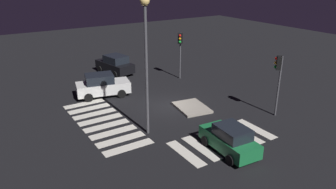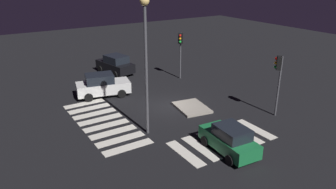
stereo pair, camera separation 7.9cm
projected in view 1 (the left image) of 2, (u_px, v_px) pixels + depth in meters
ground_plane at (168, 106)px, 25.22m from camera, size 80.00×80.00×0.00m
traffic_island at (192, 107)px, 24.81m from camera, size 3.18×2.58×0.18m
car_black at (115, 65)px, 33.00m from camera, size 4.67×2.74×1.93m
car_green at (230, 139)px, 18.61m from camera, size 4.00×2.06×1.70m
car_white at (102, 85)px, 27.01m from camera, size 2.80×4.68×1.93m
traffic_light_north at (278, 71)px, 22.52m from camera, size 0.54×0.54×4.44m
traffic_light_west at (180, 45)px, 30.50m from camera, size 0.53×0.54×4.48m
street_lamp at (146, 46)px, 19.03m from camera, size 0.56×0.56×8.63m
crosswalk_near at (103, 122)px, 22.53m from camera, size 8.75×3.20×0.02m
crosswalk_side at (223, 140)px, 20.17m from camera, size 3.20×6.45×0.02m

